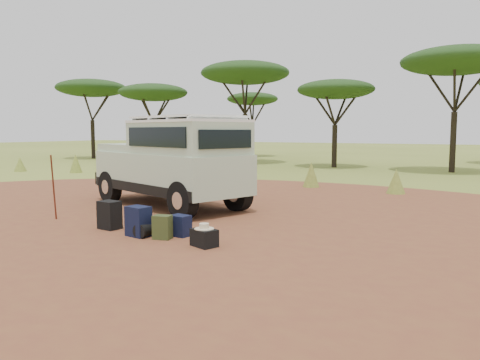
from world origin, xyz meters
The scene contains 13 objects.
ground centered at (0.00, 0.00, 0.00)m, with size 140.00×140.00×0.00m, color olive.
dirt_clearing centered at (0.00, 0.00, 0.00)m, with size 23.00×23.00×0.01m, color brown.
grass_fringe centered at (0.12, 8.67, 0.40)m, with size 36.60×1.60×0.90m.
acacia_treeline centered at (0.75, 19.81, 4.87)m, with size 46.70×13.20×6.26m.
safari_vehicle centered at (-1.75, 2.93, 1.15)m, with size 5.20×3.43×2.38m.
walking_staff centered at (-2.97, 0.10, 0.74)m, with size 0.04×0.04×1.51m, color maroon.
backpack_black centered at (-1.20, -0.03, 0.29)m, with size 0.43×0.31×0.58m, color black.
backpack_navy centered at (-0.24, -0.26, 0.29)m, with size 0.44×0.32×0.58m, color black.
backpack_olive centered at (0.31, -0.24, 0.23)m, with size 0.33×0.23×0.45m, color #354620.
duffel_navy centered at (0.46, 0.12, 0.21)m, with size 0.36×0.27×0.41m, color black.
hard_case centered at (1.30, -0.35, 0.16)m, with size 0.44×0.31×0.31m, color black.
stuff_sack centered at (-0.10, -0.29, 0.14)m, with size 0.28×0.28×0.28m, color black.
safari_hat centered at (1.30, -0.35, 0.35)m, with size 0.34×0.34×0.10m.
Camera 1 is at (5.61, -7.08, 2.01)m, focal length 35.00 mm.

